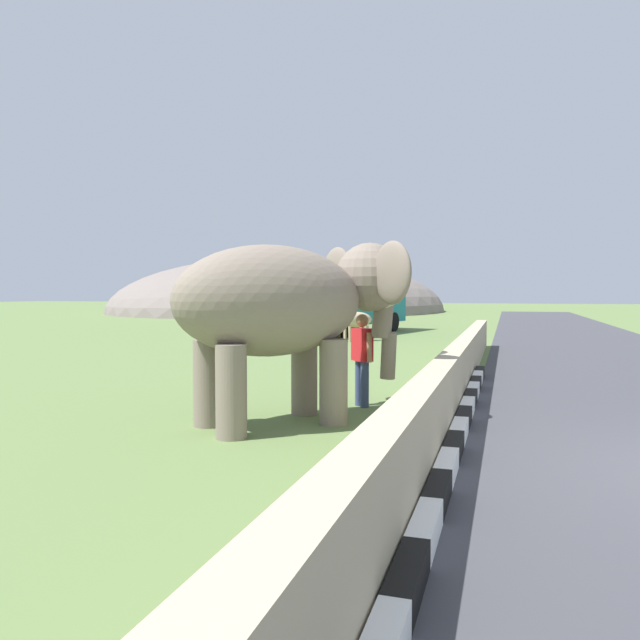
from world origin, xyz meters
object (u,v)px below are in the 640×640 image
bus_teal (350,292)px  bus_red (336,292)px  cow_far (334,320)px  cow_mid (355,320)px  cow_near (322,316)px  elephant (292,303)px  person_handler (362,355)px

bus_teal → bus_red: 11.53m
cow_far → cow_mid: bearing=-108.8°
bus_red → cow_near: 11.57m
elephant → bus_red: bearing=14.7°
bus_teal → bus_red: same height
cow_near → cow_mid: 5.04m
cow_near → cow_far: size_ratio=0.94×
elephant → cow_far: bearing=13.7°
bus_red → cow_mid: (-15.45, -5.27, -1.21)m
cow_near → elephant: bearing=-164.2°
elephant → cow_far: 16.42m
person_handler → bus_red: bearing=16.8°
bus_teal → bus_red: size_ratio=0.94×
person_handler → bus_teal: 19.25m
elephant → cow_near: 20.60m
elephant → cow_mid: bearing=10.4°
cow_near → cow_mid: bearing=-146.8°
person_handler → bus_red: size_ratio=0.18×
elephant → cow_mid: size_ratio=2.31×
elephant → cow_near: (19.80, 5.62, -1.00)m
cow_near → bus_teal: bearing=-75.0°
person_handler → elephant: bearing=155.1°
cow_near → cow_mid: size_ratio=0.99×
cow_near → cow_mid: same height
person_handler → bus_red: bus_red is taller
person_handler → cow_mid: (13.97, 3.60, -0.06)m
bus_red → cow_near: size_ratio=5.46×
cow_far → cow_near: bearing=24.1°
elephant → bus_red: size_ratio=0.43×
person_handler → cow_near: bearing=19.3°
bus_teal → cow_near: 1.83m
bus_teal → cow_mid: bearing=-162.6°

